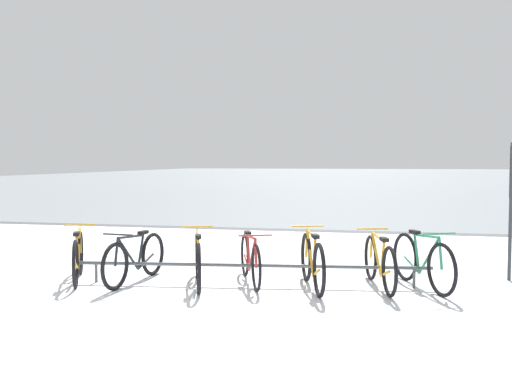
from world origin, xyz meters
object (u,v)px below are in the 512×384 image
Objects in this scene: bicycle_1 at (135,259)px; bicycle_5 at (379,263)px; bicycle_4 at (312,262)px; bicycle_6 at (422,261)px; bicycle_0 at (78,257)px; bicycle_3 at (250,259)px; bicycle_2 at (198,260)px.

bicycle_5 reaches higher than bicycle_1.
bicycle_6 is (1.48, 0.34, -0.00)m from bicycle_4.
bicycle_6 reaches higher than bicycle_0.
bicycle_0 is 2.52m from bicycle_3.
bicycle_1 is 1.07× the size of bicycle_3.
bicycle_1 and bicycle_3 have the same top height.
bicycle_4 is (2.54, 0.13, 0.03)m from bicycle_1.
bicycle_1 is at bearing -177.07° from bicycle_4.
bicycle_5 is (2.49, 0.40, -0.01)m from bicycle_2.
bicycle_0 reaches higher than bicycle_1.
bicycle_6 is (2.38, 0.19, 0.02)m from bicycle_3.
bicycle_3 is (1.64, 0.28, 0.00)m from bicycle_1.
bicycle_3 is at bearing -177.04° from bicycle_5.
bicycle_2 is 1.01× the size of bicycle_6.
bicycle_2 reaches higher than bicycle_0.
bicycle_0 is at bearing -174.83° from bicycle_1.
bicycle_6 is at bearing 9.73° from bicycle_5.
bicycle_6 reaches higher than bicycle_5.
bicycle_6 is at bearing 9.19° from bicycle_2.
bicycle_4 reaches higher than bicycle_1.
bicycle_5 is at bearing 2.96° from bicycle_3.
bicycle_5 is (1.81, 0.09, 0.00)m from bicycle_3.
bicycle_0 is 4.33m from bicycle_5.
bicycle_5 is at bearing 5.96° from bicycle_0.
bicycle_3 is at bearing 23.93° from bicycle_2.
bicycle_2 is 1.60m from bicycle_4.
bicycle_0 is 0.94× the size of bicycle_2.
bicycle_0 is 0.91× the size of bicycle_4.
bicycle_4 is 1.05× the size of bicycle_6.
bicycle_4 is at bearing 2.93° from bicycle_1.
bicycle_4 is (3.40, 0.21, 0.02)m from bicycle_0.
bicycle_2 is (1.81, 0.05, 0.00)m from bicycle_0.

